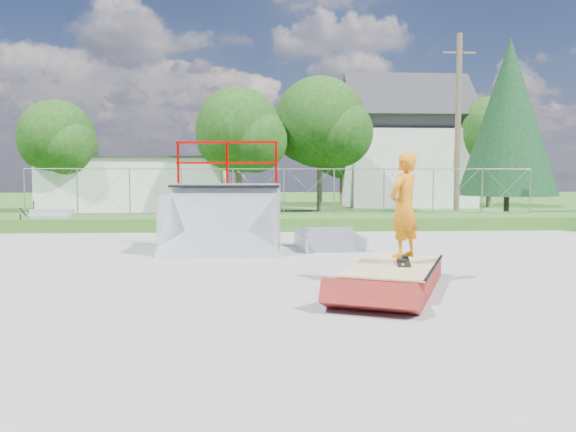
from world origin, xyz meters
name	(u,v)px	position (x,y,z in m)	size (l,w,h in m)	color
ground	(309,271)	(0.00, 0.00, 0.00)	(120.00, 120.00, 0.00)	#225017
concrete_pad	(309,270)	(0.00, 0.00, 0.02)	(20.00, 16.00, 0.04)	gray
grass_berm	(285,222)	(0.00, 9.50, 0.25)	(24.00, 3.00, 0.50)	#225017
grind_box	(394,276)	(1.34, -1.93, 0.21)	(2.41, 3.19, 0.43)	maroon
quarter_pipe	(222,196)	(-1.98, 2.85, 1.47)	(2.95, 2.49, 2.95)	#AAAEB3
flat_bank_ramp	(330,241)	(0.88, 3.31, 0.25)	(1.64, 1.75, 0.50)	#AAAEB3
skateboard	(403,261)	(1.51, -1.88, 0.47)	(0.22, 0.80, 0.02)	black
skater	(404,210)	(1.51, -1.88, 1.39)	(0.67, 0.44, 1.85)	orange
concrete_stairs	(48,221)	(-8.50, 8.70, 0.40)	(1.50, 1.60, 0.80)	gray
chain_link_fence	(284,191)	(0.00, 10.50, 1.40)	(20.00, 0.06, 1.80)	gray
utility_building_flat	(139,185)	(-8.00, 22.00, 1.50)	(10.00, 6.00, 3.00)	silver
gable_house	(405,149)	(9.00, 26.00, 3.84)	(8.40, 6.08, 8.94)	silver
utility_pole	(458,129)	(7.50, 12.00, 4.00)	(0.24, 0.24, 8.00)	brown
tree_left_near	(243,133)	(-1.75, 17.83, 4.24)	(4.76, 4.48, 6.65)	brown
tree_center	(325,125)	(2.78, 19.81, 4.85)	(5.44, 5.12, 7.60)	brown
tree_left_far	(60,141)	(-11.77, 19.85, 3.94)	(4.42, 4.16, 6.18)	brown
tree_right_far	(495,137)	(14.27, 23.82, 4.54)	(5.10, 4.80, 7.12)	brown
tree_back_mid	(345,153)	(5.21, 27.86, 3.63)	(4.08, 3.84, 5.70)	brown
conifer_tree	(509,117)	(12.00, 17.00, 5.05)	(5.04, 5.04, 9.10)	brown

